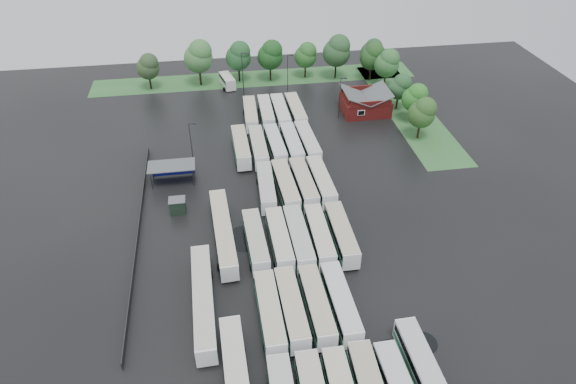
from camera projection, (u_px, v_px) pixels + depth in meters
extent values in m
plane|color=black|center=(287.00, 253.00, 76.59)|extent=(160.00, 160.00, 0.00)
cube|color=maroon|center=(365.00, 105.00, 112.89)|extent=(10.00, 8.00, 3.40)
cube|color=#4C4F51|center=(355.00, 95.00, 111.05)|extent=(5.07, 8.60, 2.19)
cube|color=#4C4F51|center=(377.00, 93.00, 111.68)|extent=(5.07, 8.60, 2.19)
cube|color=maroon|center=(371.00, 104.00, 108.40)|extent=(9.00, 0.20, 1.20)
cube|color=silver|center=(361.00, 113.00, 109.22)|extent=(1.60, 0.12, 1.20)
cylinder|color=#2D2D30|center=(151.00, 181.00, 89.00)|extent=(0.16, 0.16, 3.40)
cylinder|color=#2D2D30|center=(193.00, 177.00, 89.91)|extent=(0.16, 0.16, 3.40)
cylinder|color=#2D2D30|center=(152.00, 171.00, 91.57)|extent=(0.16, 0.16, 3.40)
cylinder|color=#2D2D30|center=(193.00, 168.00, 92.47)|extent=(0.16, 0.16, 3.40)
cube|color=#4C4F51|center=(171.00, 166.00, 89.68)|extent=(8.20, 4.20, 0.15)
cube|color=navy|center=(173.00, 169.00, 92.32)|extent=(7.60, 0.08, 2.60)
cube|color=black|center=(178.00, 206.00, 83.92)|extent=(2.50, 2.00, 2.50)
cube|color=#4C4F51|center=(177.00, 200.00, 83.15)|extent=(2.70, 2.20, 0.12)
cube|color=#30662F|center=(255.00, 79.00, 128.73)|extent=(80.00, 10.00, 0.01)
cube|color=#30662F|center=(407.00, 109.00, 115.14)|extent=(10.00, 50.00, 0.01)
cube|color=#2D2D30|center=(139.00, 231.00, 79.86)|extent=(0.10, 50.00, 1.20)
cylinder|color=black|center=(308.00, 382.00, 58.43)|extent=(2.66, 1.00, 1.00)
cylinder|color=black|center=(335.00, 378.00, 58.85)|extent=(2.61, 0.98, 0.98)
cylinder|color=black|center=(360.00, 373.00, 59.44)|extent=(2.68, 1.01, 1.01)
cylinder|color=black|center=(388.00, 372.00, 59.51)|extent=(2.62, 0.99, 0.99)
cube|color=white|center=(270.00, 313.00, 64.84)|extent=(2.74, 12.47, 2.85)
cube|color=black|center=(270.00, 310.00, 64.51)|extent=(2.80, 11.97, 0.91)
cube|color=#1B7D4C|center=(270.00, 316.00, 65.21)|extent=(2.79, 12.22, 0.63)
cube|color=#BAB39B|center=(270.00, 305.00, 63.98)|extent=(2.64, 12.10, 0.12)
cylinder|color=black|center=(274.00, 346.00, 62.49)|extent=(2.64, 1.00, 1.00)
cylinder|color=black|center=(266.00, 297.00, 68.86)|extent=(2.64, 1.00, 1.00)
cube|color=white|center=(292.00, 308.00, 65.50)|extent=(2.86, 12.38, 2.82)
cube|color=black|center=(292.00, 305.00, 65.17)|extent=(2.91, 11.89, 0.90)
cube|color=#2E8453|center=(292.00, 311.00, 65.87)|extent=(2.91, 12.13, 0.62)
cube|color=#B8AD91|center=(292.00, 300.00, 64.65)|extent=(2.75, 12.01, 0.12)
cylinder|color=black|center=(297.00, 340.00, 63.17)|extent=(2.62, 0.99, 0.99)
cylinder|color=black|center=(287.00, 293.00, 69.49)|extent=(2.62, 0.99, 0.99)
cube|color=white|center=(317.00, 305.00, 65.90)|extent=(2.80, 12.27, 2.80)
cube|color=black|center=(317.00, 302.00, 65.58)|extent=(2.85, 11.79, 0.90)
cube|color=#23804C|center=(316.00, 309.00, 66.26)|extent=(2.85, 12.03, 0.62)
cube|color=#B5A98F|center=(317.00, 298.00, 65.05)|extent=(2.69, 11.90, 0.12)
cylinder|color=black|center=(323.00, 337.00, 63.59)|extent=(2.60, 0.98, 0.98)
cylinder|color=black|center=(311.00, 291.00, 69.86)|extent=(2.60, 0.98, 0.98)
cube|color=white|center=(341.00, 303.00, 66.22)|extent=(2.86, 12.47, 2.85)
cube|color=black|center=(341.00, 300.00, 65.88)|extent=(2.91, 11.98, 0.91)
cube|color=#158240|center=(340.00, 306.00, 66.58)|extent=(2.91, 12.22, 0.63)
cube|color=silver|center=(341.00, 295.00, 65.35)|extent=(2.75, 12.10, 0.12)
cylinder|color=black|center=(347.00, 334.00, 63.87)|extent=(2.64, 0.99, 0.99)
cylinder|color=black|center=(333.00, 288.00, 70.23)|extent=(2.64, 0.99, 0.99)
cube|color=white|center=(256.00, 241.00, 75.96)|extent=(3.00, 12.34, 2.81)
cube|color=black|center=(256.00, 238.00, 75.63)|extent=(3.04, 11.86, 0.90)
cube|color=#2E8056|center=(256.00, 244.00, 76.32)|extent=(3.04, 12.10, 0.62)
cube|color=#ACA799|center=(255.00, 234.00, 75.11)|extent=(2.88, 11.97, 0.12)
cylinder|color=black|center=(259.00, 267.00, 73.64)|extent=(2.60, 0.98, 0.98)
cylinder|color=black|center=(253.00, 232.00, 79.93)|extent=(2.60, 0.98, 0.98)
cube|color=white|center=(279.00, 239.00, 76.28)|extent=(2.79, 12.34, 2.82)
cube|color=black|center=(279.00, 237.00, 75.95)|extent=(2.84, 11.85, 0.90)
cube|color=#2E7B50|center=(279.00, 243.00, 76.64)|extent=(2.83, 12.09, 0.62)
cube|color=beige|center=(279.00, 232.00, 75.42)|extent=(2.68, 11.97, 0.12)
cylinder|color=black|center=(283.00, 265.00, 73.95)|extent=(2.61, 0.98, 0.98)
cylinder|color=black|center=(276.00, 230.00, 80.25)|extent=(2.61, 0.98, 0.98)
cube|color=white|center=(299.00, 238.00, 76.42)|extent=(2.82, 12.72, 2.91)
cube|color=black|center=(299.00, 235.00, 76.08)|extent=(2.88, 12.21, 0.93)
cube|color=#137641|center=(299.00, 241.00, 76.79)|extent=(2.87, 12.47, 0.64)
cube|color=#ADABA7|center=(299.00, 230.00, 75.54)|extent=(2.71, 12.34, 0.13)
cylinder|color=black|center=(303.00, 264.00, 74.02)|extent=(2.70, 1.01, 1.01)
cylinder|color=black|center=(294.00, 228.00, 80.52)|extent=(2.70, 1.01, 1.01)
cube|color=white|center=(319.00, 236.00, 76.89)|extent=(2.68, 12.40, 2.84)
cube|color=black|center=(320.00, 233.00, 76.56)|extent=(2.73, 11.91, 0.91)
cube|color=#27784A|center=(319.00, 239.00, 77.25)|extent=(2.73, 12.15, 0.62)
cube|color=beige|center=(320.00, 229.00, 76.03)|extent=(2.57, 12.03, 0.12)
cylinder|color=black|center=(325.00, 261.00, 74.55)|extent=(2.63, 0.99, 0.99)
cylinder|color=black|center=(314.00, 227.00, 80.89)|extent=(2.63, 0.99, 0.99)
cube|color=white|center=(341.00, 234.00, 77.23)|extent=(2.67, 12.61, 2.89)
cube|color=black|center=(342.00, 231.00, 76.89)|extent=(2.73, 12.11, 0.92)
cube|color=#1C824C|center=(341.00, 237.00, 77.60)|extent=(2.72, 12.36, 0.64)
cube|color=#B2A78A|center=(342.00, 226.00, 76.35)|extent=(2.56, 12.23, 0.13)
cylinder|color=black|center=(347.00, 259.00, 74.84)|extent=(2.68, 1.01, 1.01)
cylinder|color=black|center=(335.00, 225.00, 81.30)|extent=(2.68, 1.01, 1.01)
cube|color=white|center=(266.00, 187.00, 87.24)|extent=(3.00, 12.21, 2.78)
cube|color=black|center=(266.00, 185.00, 86.92)|extent=(3.04, 11.73, 0.89)
cube|color=#217D45|center=(266.00, 190.00, 87.60)|extent=(3.04, 11.97, 0.61)
cube|color=#AEACA8|center=(266.00, 180.00, 86.40)|extent=(2.89, 11.85, 0.12)
cylinder|color=black|center=(269.00, 207.00, 84.95)|extent=(2.58, 0.97, 0.97)
cylinder|color=black|center=(264.00, 181.00, 91.16)|extent=(2.58, 0.97, 0.97)
cube|color=white|center=(285.00, 186.00, 87.40)|extent=(3.22, 12.90, 2.93)
cube|color=black|center=(285.00, 183.00, 87.06)|extent=(3.26, 12.39, 0.94)
cube|color=#2A824D|center=(285.00, 189.00, 87.78)|extent=(3.26, 12.65, 0.65)
cube|color=#BAAE91|center=(285.00, 178.00, 86.51)|extent=(3.10, 12.51, 0.13)
cylinder|color=black|center=(289.00, 207.00, 84.98)|extent=(2.72, 1.02, 1.02)
cylinder|color=black|center=(282.00, 179.00, 91.54)|extent=(2.72, 1.02, 1.02)
cube|color=white|center=(304.00, 183.00, 88.03)|extent=(3.14, 12.67, 2.88)
cube|color=black|center=(304.00, 181.00, 87.69)|extent=(3.18, 12.17, 0.92)
cube|color=#147C3D|center=(304.00, 186.00, 88.40)|extent=(3.18, 12.42, 0.63)
cube|color=#B1A690|center=(304.00, 176.00, 87.15)|extent=(3.02, 12.29, 0.13)
cylinder|color=black|center=(308.00, 204.00, 85.65)|extent=(2.67, 1.01, 1.01)
cylinder|color=black|center=(299.00, 177.00, 92.09)|extent=(2.67, 1.01, 1.01)
cube|color=white|center=(321.00, 182.00, 88.51)|extent=(3.01, 12.59, 2.87)
cube|color=black|center=(321.00, 179.00, 88.18)|extent=(3.06, 12.09, 0.92)
cube|color=#168243|center=(321.00, 185.00, 88.88)|extent=(3.06, 12.34, 0.63)
cube|color=beige|center=(321.00, 174.00, 87.64)|extent=(2.90, 12.21, 0.13)
cylinder|color=black|center=(326.00, 202.00, 86.15)|extent=(2.66, 1.00, 1.00)
cylinder|color=black|center=(316.00, 176.00, 92.56)|extent=(2.66, 1.00, 1.00)
cube|color=white|center=(241.00, 147.00, 97.93)|extent=(2.85, 12.64, 2.89)
cube|color=black|center=(241.00, 144.00, 97.59)|extent=(2.91, 12.13, 0.92)
cube|color=#2B8452|center=(241.00, 150.00, 98.30)|extent=(2.90, 12.38, 0.63)
cube|color=#B9AA8D|center=(241.00, 140.00, 97.05)|extent=(2.74, 12.26, 0.13)
cylinder|color=black|center=(243.00, 165.00, 95.54)|extent=(2.68, 1.01, 1.01)
cylinder|color=black|center=(240.00, 143.00, 102.00)|extent=(2.68, 1.01, 1.01)
cube|color=white|center=(258.00, 147.00, 97.87)|extent=(2.67, 12.49, 2.86)
cube|color=black|center=(258.00, 145.00, 97.54)|extent=(2.72, 12.00, 0.92)
cube|color=#2D794E|center=(259.00, 150.00, 98.24)|extent=(2.72, 12.25, 0.63)
cube|color=#B0AB9E|center=(258.00, 140.00, 97.01)|extent=(2.56, 12.12, 0.12)
cylinder|color=black|center=(261.00, 165.00, 95.51)|extent=(2.65, 1.00, 1.00)
cylinder|color=black|center=(256.00, 143.00, 101.91)|extent=(2.65, 1.00, 1.00)
cube|color=white|center=(275.00, 145.00, 98.62)|extent=(3.08, 12.32, 2.80)
cube|color=black|center=(275.00, 142.00, 98.29)|extent=(3.12, 11.84, 0.90)
cube|color=#197B40|center=(275.00, 148.00, 98.98)|extent=(3.12, 12.08, 0.62)
cube|color=silver|center=(275.00, 138.00, 97.77)|extent=(2.96, 11.95, 0.12)
cylinder|color=black|center=(278.00, 162.00, 96.31)|extent=(2.60, 0.98, 0.98)
cylinder|color=black|center=(273.00, 141.00, 102.57)|extent=(2.60, 0.98, 0.98)
cube|color=white|center=(292.00, 144.00, 98.82)|extent=(2.94, 12.65, 2.89)
cube|color=black|center=(292.00, 141.00, 98.48)|extent=(2.99, 12.15, 0.92)
cube|color=#23784A|center=(292.00, 147.00, 99.19)|extent=(2.98, 12.40, 0.63)
cube|color=beige|center=(292.00, 137.00, 97.95)|extent=(2.82, 12.27, 0.13)
cylinder|color=black|center=(295.00, 161.00, 96.44)|extent=(2.68, 1.01, 1.01)
cylinder|color=black|center=(289.00, 140.00, 102.89)|extent=(2.68, 1.01, 1.01)
cube|color=white|center=(307.00, 142.00, 99.32)|extent=(3.20, 12.78, 2.90)
cube|color=black|center=(308.00, 140.00, 98.98)|extent=(3.24, 12.27, 0.93)
cube|color=#1F7946|center=(307.00, 145.00, 99.70)|extent=(3.24, 12.52, 0.64)
cube|color=beige|center=(308.00, 135.00, 98.44)|extent=(3.08, 12.39, 0.13)
cylinder|color=black|center=(311.00, 160.00, 96.93)|extent=(2.69, 1.01, 1.01)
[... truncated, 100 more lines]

